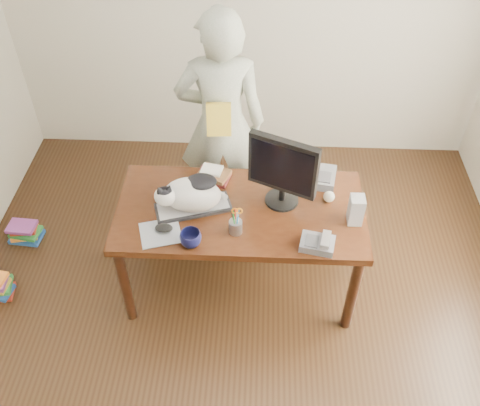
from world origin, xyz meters
name	(u,v)px	position (x,y,z in m)	size (l,w,h in m)	color
room	(235,207)	(0.00, 0.00, 1.35)	(4.50, 4.50, 4.50)	black
desk	(241,216)	(0.00, 0.68, 0.60)	(1.60, 0.80, 0.75)	black
keyboard	(193,207)	(-0.30, 0.59, 0.76)	(0.51, 0.32, 0.03)	black
cat	(190,194)	(-0.32, 0.58, 0.89)	(0.46, 0.33, 0.27)	white
monitor	(283,169)	(0.26, 0.67, 1.04)	(0.43, 0.29, 0.51)	black
pen_cup	(236,225)	(-0.02, 0.40, 0.81)	(0.09, 0.08, 0.21)	gray
mousepad	(160,233)	(-0.48, 0.36, 0.75)	(0.30, 0.28, 0.01)	#9DA2A8
mouse	(164,228)	(-0.46, 0.38, 0.77)	(0.13, 0.10, 0.04)	black
coffee_mug	(191,239)	(-0.28, 0.28, 0.80)	(0.13, 0.13, 0.10)	black
phone	(318,243)	(0.48, 0.30, 0.78)	(0.23, 0.18, 0.09)	#5A595E
speaker	(356,210)	(0.72, 0.52, 0.85)	(0.09, 0.10, 0.20)	gray
baseball	(329,197)	(0.57, 0.70, 0.79)	(0.07, 0.07, 0.07)	white
book_stack	(213,175)	(-0.20, 0.88, 0.79)	(0.25, 0.22, 0.08)	#4A1316
calculator	(323,177)	(0.54, 0.90, 0.78)	(0.20, 0.25, 0.07)	#5A595E
person	(221,124)	(-0.17, 1.32, 0.89)	(0.65, 0.43, 1.78)	beige
held_book	(219,120)	(-0.17, 1.15, 1.05)	(0.17, 0.11, 0.23)	gold
book_pile_b	(25,232)	(-1.72, 0.95, 0.07)	(0.26, 0.20, 0.15)	#194597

